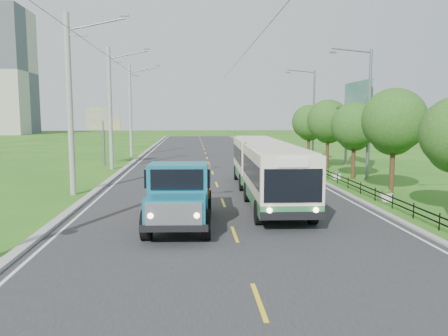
{
  "coord_description": "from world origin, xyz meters",
  "views": [
    {
      "loc": [
        -1.56,
        -15.91,
        4.44
      ],
      "look_at": [
        -0.02,
        5.24,
        1.9
      ],
      "focal_mm": 35.0,
      "sensor_mm": 36.0,
      "label": 1
    }
  ],
  "objects": [
    {
      "name": "pole_far",
      "position": [
        -8.26,
        33.0,
        5.09
      ],
      "size": [
        3.51,
        0.32,
        10.0
      ],
      "color": "gray",
      "rests_on": "ground"
    },
    {
      "name": "curb_left",
      "position": [
        -7.2,
        20.0,
        0.07
      ],
      "size": [
        0.4,
        120.0,
        0.15
      ],
      "primitive_type": "cube",
      "color": "#9E9E99",
      "rests_on": "ground"
    },
    {
      "name": "tree_third",
      "position": [
        9.86,
        8.14,
        3.99
      ],
      "size": [
        3.6,
        3.62,
        6.0
      ],
      "color": "#382314",
      "rests_on": "ground"
    },
    {
      "name": "dump_truck",
      "position": [
        -2.06,
        1.62,
        1.49
      ],
      "size": [
        2.72,
        6.37,
        2.63
      ],
      "rotation": [
        0.0,
        0.0,
        -0.05
      ],
      "color": "#156680",
      "rests_on": "ground"
    },
    {
      "name": "centre_dash",
      "position": [
        0.0,
        0.0,
        0.02
      ],
      "size": [
        0.12,
        2.2,
        0.0
      ],
      "primitive_type": "cube",
      "color": "yellow",
      "rests_on": "road"
    },
    {
      "name": "bus",
      "position": [
        2.43,
        7.61,
        1.77
      ],
      "size": [
        2.94,
        15.33,
        2.95
      ],
      "rotation": [
        0.0,
        0.0,
        -0.03
      ],
      "color": "#2C703E",
      "rests_on": "ground"
    },
    {
      "name": "road",
      "position": [
        0.0,
        20.0,
        0.01
      ],
      "size": [
        14.0,
        120.0,
        0.02
      ],
      "primitive_type": "cube",
      "color": "#28282B",
      "rests_on": "ground"
    },
    {
      "name": "tree_back",
      "position": [
        9.86,
        26.14,
        3.65
      ],
      "size": [
        3.3,
        3.36,
        5.5
      ],
      "color": "#382314",
      "rests_on": "ground"
    },
    {
      "name": "billboard_left",
      "position": [
        -9.5,
        24.0,
        3.87
      ],
      "size": [
        3.0,
        0.2,
        5.2
      ],
      "color": "slate",
      "rests_on": "ground"
    },
    {
      "name": "streetlight_mid",
      "position": [
        10.64,
        14.0,
        4.9
      ],
      "size": [
        3.02,
        0.2,
        9.07
      ],
      "color": "slate",
      "rests_on": "ground"
    },
    {
      "name": "streetlight_far",
      "position": [
        10.64,
        28.0,
        4.9
      ],
      "size": [
        3.02,
        0.2,
        9.07
      ],
      "color": "slate",
      "rests_on": "ground"
    },
    {
      "name": "billboard_right",
      "position": [
        12.3,
        20.0,
        5.34
      ],
      "size": [
        0.24,
        6.0,
        7.3
      ],
      "color": "slate",
      "rests_on": "ground"
    },
    {
      "name": "planter_near",
      "position": [
        8.6,
        6.0,
        0.29
      ],
      "size": [
        0.64,
        0.64,
        0.67
      ],
      "color": "silver",
      "rests_on": "ground"
    },
    {
      "name": "curb_right",
      "position": [
        7.15,
        20.0,
        0.05
      ],
      "size": [
        0.3,
        120.0,
        0.1
      ],
      "primitive_type": "cube",
      "color": "#9E9E99",
      "rests_on": "ground"
    },
    {
      "name": "tree_fourth",
      "position": [
        9.86,
        14.14,
        3.59
      ],
      "size": [
        3.24,
        3.31,
        5.4
      ],
      "color": "#382314",
      "rests_on": "ground"
    },
    {
      "name": "tree_fifth",
      "position": [
        9.86,
        20.14,
        3.85
      ],
      "size": [
        3.48,
        3.52,
        5.8
      ],
      "color": "#382314",
      "rests_on": "ground"
    },
    {
      "name": "planter_far",
      "position": [
        8.6,
        22.0,
        0.29
      ],
      "size": [
        0.64,
        0.64,
        0.67
      ],
      "color": "silver",
      "rests_on": "ground"
    },
    {
      "name": "edge_line_left",
      "position": [
        -6.65,
        20.0,
        0.02
      ],
      "size": [
        0.12,
        120.0,
        0.0
      ],
      "primitive_type": "cube",
      "color": "silver",
      "rests_on": "road"
    },
    {
      "name": "edge_line_right",
      "position": [
        6.65,
        20.0,
        0.02
      ],
      "size": [
        0.12,
        120.0,
        0.0
      ],
      "primitive_type": "cube",
      "color": "silver",
      "rests_on": "road"
    },
    {
      "name": "railing_right",
      "position": [
        8.0,
        14.0,
        0.3
      ],
      "size": [
        0.04,
        40.0,
        0.6
      ],
      "primitive_type": "cube",
      "color": "black",
      "rests_on": "ground"
    },
    {
      "name": "pole_near",
      "position": [
        -8.26,
        9.0,
        5.09
      ],
      "size": [
        3.51,
        0.32,
        10.0
      ],
      "color": "gray",
      "rests_on": "ground"
    },
    {
      "name": "pole_mid",
      "position": [
        -8.26,
        21.0,
        5.09
      ],
      "size": [
        3.51,
        0.32,
        10.0
      ],
      "color": "gray",
      "rests_on": "ground"
    },
    {
      "name": "ground",
      "position": [
        0.0,
        0.0,
        0.0
      ],
      "size": [
        240.0,
        240.0,
        0.0
      ],
      "primitive_type": "plane",
      "color": "#276016",
      "rests_on": "ground"
    },
    {
      "name": "planter_mid",
      "position": [
        8.6,
        14.0,
        0.29
      ],
      "size": [
        0.64,
        0.64,
        0.67
      ],
      "color": "silver",
      "rests_on": "ground"
    }
  ]
}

